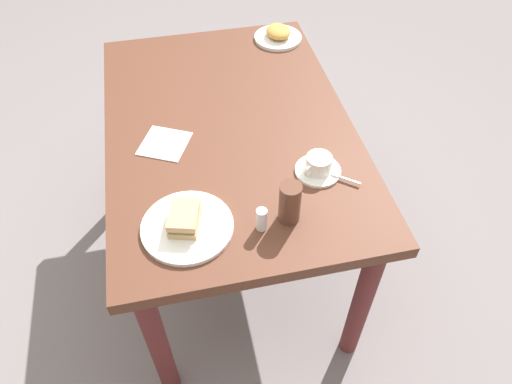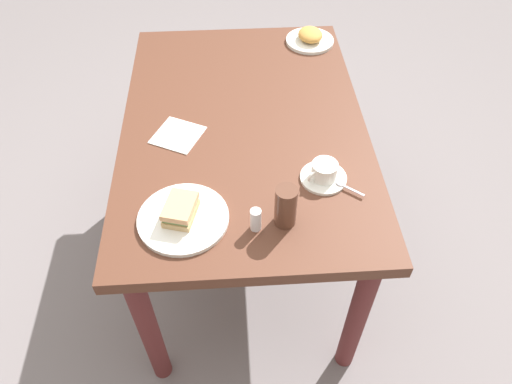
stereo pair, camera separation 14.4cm
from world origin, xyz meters
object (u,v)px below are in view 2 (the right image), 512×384
(spoon, at_px, (345,186))
(drinking_glass, at_px, (286,206))
(coffee_cup, at_px, (324,170))
(side_plate, at_px, (310,41))
(sandwich_plate, at_px, (183,218))
(napkin, at_px, (178,135))
(sandwich_front, at_px, (180,210))
(coffee_saucer, at_px, (323,178))
(salt_shaker, at_px, (256,220))
(dining_table, at_px, (244,143))

(spoon, bearing_deg, drinking_glass, 120.06)
(coffee_cup, relative_size, side_plate, 0.49)
(sandwich_plate, xyz_separation_m, napkin, (0.37, 0.03, -0.01))
(sandwich_plate, bearing_deg, sandwich_front, 39.21)
(spoon, xyz_separation_m, napkin, (0.28, 0.53, -0.01))
(sandwich_front, bearing_deg, coffee_saucer, -73.14)
(napkin, distance_m, salt_shaker, 0.48)
(salt_shaker, bearing_deg, sandwich_plate, 78.40)
(coffee_saucer, xyz_separation_m, napkin, (0.24, 0.47, -0.00))
(coffee_cup, bearing_deg, spoon, -127.74)
(spoon, bearing_deg, coffee_saucer, 51.14)
(coffee_cup, distance_m, side_plate, 0.81)
(sandwich_front, distance_m, salt_shaker, 0.22)
(sandwich_plate, distance_m, coffee_cup, 0.46)
(side_plate, height_order, salt_shaker, salt_shaker)
(salt_shaker, bearing_deg, drinking_glass, -77.37)
(dining_table, bearing_deg, drinking_glass, -167.86)
(side_plate, bearing_deg, coffee_cup, 174.98)
(sandwich_plate, relative_size, coffee_saucer, 1.82)
(sandwich_front, bearing_deg, drinking_glass, -95.61)
(salt_shaker, bearing_deg, spoon, -64.76)
(coffee_saucer, relative_size, spoon, 1.75)
(coffee_cup, xyz_separation_m, napkin, (0.24, 0.47, -0.04))
(drinking_glass, bearing_deg, coffee_saucer, -40.59)
(coffee_cup, bearing_deg, drinking_glass, 139.54)
(spoon, distance_m, drinking_glass, 0.24)
(sandwich_front, distance_m, napkin, 0.37)
(sandwich_plate, relative_size, sandwich_front, 2.05)
(coffee_saucer, relative_size, side_plate, 0.72)
(coffee_saucer, distance_m, side_plate, 0.81)
(coffee_cup, relative_size, napkin, 0.66)
(sandwich_front, height_order, side_plate, sandwich_front)
(sandwich_front, xyz_separation_m, drinking_glass, (-0.03, -0.30, 0.03))
(sandwich_front, bearing_deg, coffee_cup, -73.19)
(sandwich_plate, height_order, spoon, spoon)
(coffee_cup, bearing_deg, side_plate, -5.02)
(coffee_cup, relative_size, salt_shaker, 1.30)
(sandwich_plate, distance_m, napkin, 0.38)
(side_plate, bearing_deg, spoon, 179.31)
(side_plate, bearing_deg, sandwich_plate, 151.89)
(side_plate, relative_size, napkin, 1.36)
(coffee_cup, bearing_deg, napkin, 63.03)
(sandwich_front, height_order, napkin, sandwich_front)
(dining_table, distance_m, napkin, 0.26)
(spoon, distance_m, salt_shaker, 0.32)
(sandwich_plate, bearing_deg, spoon, -79.53)
(drinking_glass, bearing_deg, coffee_cup, -40.46)
(sandwich_plate, relative_size, drinking_glass, 1.98)
(sandwich_front, xyz_separation_m, coffee_saucer, (0.13, -0.44, -0.04))
(coffee_saucer, height_order, drinking_glass, drinking_glass)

